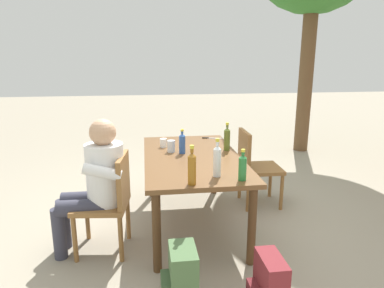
% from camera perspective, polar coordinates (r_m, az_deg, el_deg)
% --- Properties ---
extents(ground_plane, '(24.00, 24.00, 0.00)m').
position_cam_1_polar(ground_plane, '(3.69, 0.00, -12.80)').
color(ground_plane, gray).
extents(dining_table, '(1.71, 0.93, 0.72)m').
position_cam_1_polar(dining_table, '(3.45, 0.00, -3.27)').
color(dining_table, brown).
rests_on(dining_table, ground_plane).
extents(chair_near_right, '(0.49, 0.49, 0.87)m').
position_cam_1_polar(chair_near_right, '(3.12, -13.20, -8.62)').
color(chair_near_right, olive).
rests_on(chair_near_right, ground_plane).
extents(chair_far_left, '(0.45, 0.45, 0.87)m').
position_cam_1_polar(chair_far_left, '(4.02, 10.11, -3.19)').
color(chair_far_left, olive).
rests_on(chair_far_left, ground_plane).
extents(person_in_white_shirt, '(0.47, 0.61, 1.18)m').
position_cam_1_polar(person_in_white_shirt, '(3.08, -15.38, -5.72)').
color(person_in_white_shirt, white).
rests_on(person_in_white_shirt, ground_plane).
extents(bottle_blue, '(0.06, 0.06, 0.25)m').
position_cam_1_polar(bottle_blue, '(3.49, -1.61, 0.17)').
color(bottle_blue, '#2D56A3').
rests_on(bottle_blue, dining_table).
extents(bottle_green, '(0.06, 0.06, 0.25)m').
position_cam_1_polar(bottle_green, '(2.77, 8.26, -3.74)').
color(bottle_green, '#287A38').
rests_on(bottle_green, dining_table).
extents(bottle_clear, '(0.06, 0.06, 0.32)m').
position_cam_1_polar(bottle_clear, '(2.82, 4.13, -2.65)').
color(bottle_clear, white).
rests_on(bottle_clear, dining_table).
extents(bottle_olive, '(0.06, 0.06, 0.29)m').
position_cam_1_polar(bottle_olive, '(3.61, 5.74, 0.91)').
color(bottle_olive, '#566623').
rests_on(bottle_olive, dining_table).
extents(bottle_amber, '(0.06, 0.06, 0.31)m').
position_cam_1_polar(bottle_amber, '(2.64, -0.01, -3.91)').
color(bottle_amber, '#996019').
rests_on(bottle_amber, dining_table).
extents(cup_white, '(0.07, 0.07, 0.09)m').
position_cam_1_polar(cup_white, '(3.75, -4.71, 0.19)').
color(cup_white, white).
rests_on(cup_white, dining_table).
extents(cup_glass, '(0.08, 0.08, 0.12)m').
position_cam_1_polar(cup_glass, '(3.56, -3.43, -0.35)').
color(cup_glass, silver).
rests_on(cup_glass, dining_table).
extents(table_knife, '(0.08, 0.24, 0.01)m').
position_cam_1_polar(table_knife, '(4.14, 3.07, 0.98)').
color(table_knife, silver).
rests_on(table_knife, dining_table).
extents(backpack_by_far_side, '(0.28, 0.24, 0.45)m').
position_cam_1_polar(backpack_by_far_side, '(2.52, -1.73, -21.29)').
color(backpack_by_far_side, '#47663D').
rests_on(backpack_by_far_side, ground_plane).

